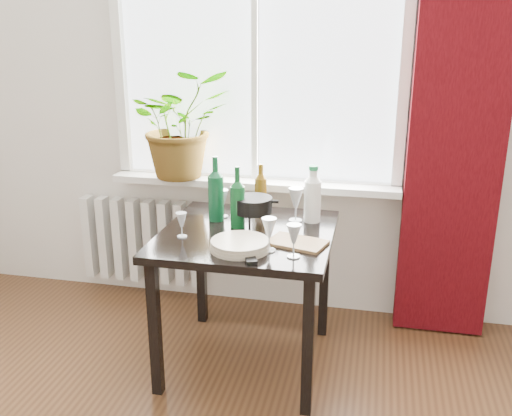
% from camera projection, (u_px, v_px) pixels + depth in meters
% --- Properties ---
extents(window, '(1.72, 0.08, 1.62)m').
position_uv_depth(window, '(256.00, 47.00, 3.22)').
color(window, white).
rests_on(window, ground).
extents(windowsill, '(1.72, 0.20, 0.04)m').
position_uv_depth(windowsill, '(253.00, 183.00, 3.40)').
color(windowsill, white).
rests_on(windowsill, ground).
extents(curtain, '(0.50, 0.12, 2.56)m').
position_uv_depth(curtain, '(460.00, 110.00, 3.00)').
color(curtain, '#360409').
rests_on(curtain, ground).
extents(radiator, '(0.80, 0.10, 0.55)m').
position_uv_depth(radiator, '(142.00, 241.00, 3.72)').
color(radiator, silver).
rests_on(radiator, ground).
extents(table, '(0.85, 0.85, 0.74)m').
position_uv_depth(table, '(247.00, 249.00, 2.87)').
color(table, black).
rests_on(table, ground).
extents(potted_plant, '(0.75, 0.73, 0.64)m').
position_uv_depth(potted_plant, '(181.00, 124.00, 3.36)').
color(potted_plant, '#2A651B').
rests_on(potted_plant, windowsill).
extents(wine_bottle_left, '(0.10, 0.10, 0.35)m').
position_uv_depth(wine_bottle_left, '(216.00, 188.00, 2.96)').
color(wine_bottle_left, '#0D4826').
rests_on(wine_bottle_left, table).
extents(wine_bottle_right, '(0.08, 0.08, 0.32)m').
position_uv_depth(wine_bottle_right, '(238.00, 197.00, 2.86)').
color(wine_bottle_right, '#0E491F').
rests_on(wine_bottle_right, table).
extents(bottle_amber, '(0.07, 0.07, 0.27)m').
position_uv_depth(bottle_amber, '(261.00, 187.00, 3.11)').
color(bottle_amber, '#66420B').
rests_on(bottle_amber, table).
extents(cleaning_bottle, '(0.11, 0.11, 0.31)m').
position_uv_depth(cleaning_bottle, '(313.00, 193.00, 2.95)').
color(cleaning_bottle, white).
rests_on(cleaning_bottle, table).
extents(wineglass_front_right, '(0.09, 0.09, 0.16)m').
position_uv_depth(wineglass_front_right, '(269.00, 234.00, 2.58)').
color(wineglass_front_right, silver).
rests_on(wineglass_front_right, table).
extents(wineglass_far_right, '(0.09, 0.09, 0.16)m').
position_uv_depth(wineglass_far_right, '(294.00, 240.00, 2.51)').
color(wineglass_far_right, '#B0B7BE').
rests_on(wineglass_far_right, table).
extents(wineglass_back_center, '(0.10, 0.10, 0.18)m').
position_uv_depth(wineglass_back_center, '(296.00, 204.00, 2.97)').
color(wineglass_back_center, silver).
rests_on(wineglass_back_center, table).
extents(wineglass_back_left, '(0.08, 0.08, 0.15)m').
position_uv_depth(wineglass_back_left, '(223.00, 203.00, 3.04)').
color(wineglass_back_left, silver).
rests_on(wineglass_back_left, table).
extents(wineglass_front_left, '(0.07, 0.07, 0.13)m').
position_uv_depth(wineglass_front_left, '(182.00, 225.00, 2.75)').
color(wineglass_front_left, silver).
rests_on(wineglass_front_left, table).
extents(plate_stack, '(0.30, 0.30, 0.05)m').
position_uv_depth(plate_stack, '(240.00, 245.00, 2.62)').
color(plate_stack, beige).
rests_on(plate_stack, table).
extents(fondue_pot, '(0.27, 0.25, 0.15)m').
position_uv_depth(fondue_pot, '(253.00, 212.00, 2.91)').
color(fondue_pot, black).
rests_on(fondue_pot, table).
extents(tv_remote, '(0.10, 0.17, 0.02)m').
position_uv_depth(tv_remote, '(250.00, 256.00, 2.52)').
color(tv_remote, black).
rests_on(tv_remote, table).
extents(cutting_board, '(0.30, 0.24, 0.01)m').
position_uv_depth(cutting_board, '(297.00, 243.00, 2.68)').
color(cutting_board, olive).
rests_on(cutting_board, table).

